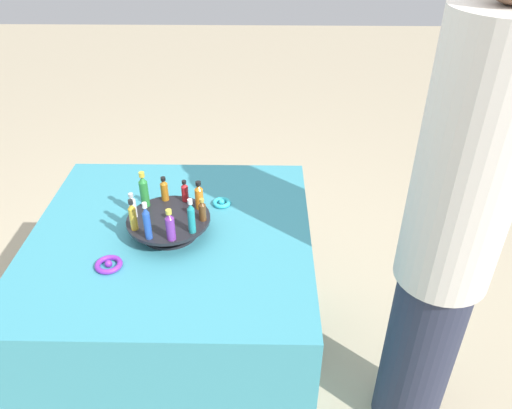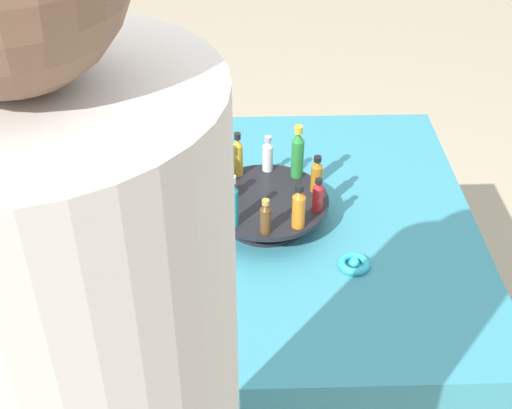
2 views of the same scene
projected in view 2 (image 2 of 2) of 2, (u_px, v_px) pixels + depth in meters
The scene contains 15 objects.
ground_plane at pixel (264, 408), 2.20m from camera, with size 12.00×12.00×0.00m, color tan.
party_table at pixel (265, 325), 1.98m from camera, with size 1.03×1.03×0.74m.
display_stand at pixel (266, 207), 1.73m from camera, with size 0.30×0.30×0.07m.
bottle_gold at pixel (238, 156), 1.77m from camera, with size 0.03×0.03×0.12m.
bottle_blue at pixel (217, 166), 1.71m from camera, with size 0.03×0.03×0.14m.
bottle_purple at pixel (215, 189), 1.66m from camera, with size 0.03×0.03×0.12m.
bottle_teal at pixel (233, 203), 1.60m from camera, with size 0.03×0.03×0.13m.
bottle_brown at pixel (266, 217), 1.59m from camera, with size 0.03×0.03×0.09m.
bottle_orange at pixel (299, 208), 1.60m from camera, with size 0.03×0.03×0.11m.
bottle_red at pixel (318, 196), 1.66m from camera, with size 0.03×0.03×0.09m.
bottle_amber at pixel (317, 175), 1.72m from camera, with size 0.03×0.03×0.10m.
bottle_green at pixel (298, 153), 1.76m from camera, with size 0.03×0.03×0.14m.
bottle_clear at pixel (268, 155), 1.79m from camera, with size 0.03×0.03×0.10m.
ribbon_bow_purple at pixel (191, 178), 1.89m from camera, with size 0.09×0.09×0.03m.
ribbon_bow_teal at pixel (354, 264), 1.62m from camera, with size 0.07×0.07×0.02m.
Camera 2 is at (0.07, 1.39, 1.82)m, focal length 50.00 mm.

